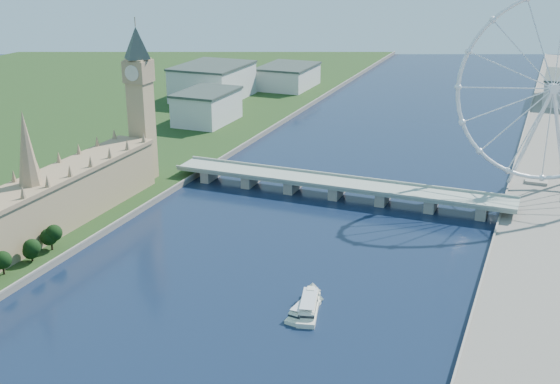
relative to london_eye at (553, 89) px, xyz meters
The scene contains 7 objects.
parliament_range 313.29m from the london_eye, 143.26° to the right, with size 24.00×200.00×70.00m.
big_ben 259.68m from the london_eye, 162.73° to the right, with size 20.02×20.02×110.00m.
westminster_bridge 145.38m from the london_eye, 155.34° to the right, with size 220.00×22.00×9.50m.
london_eye is the anchor object (origin of this frame).
city_skyline 226.06m from the london_eye, 111.50° to the left, with size 505.00×280.00×32.00m.
tour_boat_near 232.22m from the london_eye, 113.52° to the right, with size 6.71×26.45×5.81m, color beige, non-canonical shape.
tour_boat_far 229.40m from the london_eye, 113.40° to the right, with size 8.32×32.40×7.18m, color beige, non-canonical shape.
Camera 1 is at (122.45, -103.50, 154.36)m, focal length 45.00 mm.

